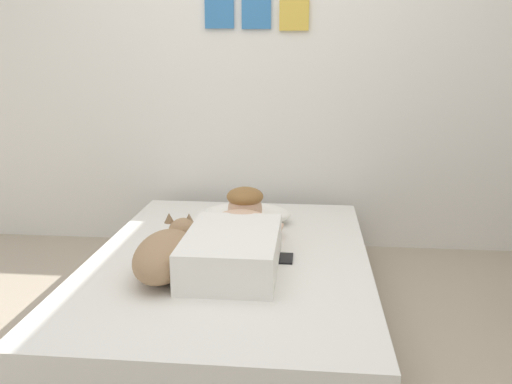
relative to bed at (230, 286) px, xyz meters
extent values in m
plane|color=tan|center=(0.02, -0.52, -0.16)|extent=(12.32, 12.32, 0.00)
cube|color=silver|center=(0.02, 1.17, 1.09)|extent=(4.16, 0.10, 2.50)
cube|color=#3372B2|center=(-0.22, 1.11, 1.39)|extent=(0.19, 0.02, 0.19)
cube|color=#3372B2|center=(0.02, 1.11, 1.39)|extent=(0.19, 0.02, 0.19)
cube|color=gold|center=(0.26, 1.11, 1.38)|extent=(0.19, 0.02, 0.19)
cube|color=#726051|center=(0.00, 0.00, -0.09)|extent=(1.41, 2.02, 0.16)
cube|color=white|center=(0.00, 0.00, 0.08)|extent=(1.36, 1.96, 0.18)
ellipsoid|color=white|center=(0.02, 0.54, 0.22)|extent=(0.52, 0.32, 0.11)
cube|color=white|center=(0.04, -0.18, 0.26)|extent=(0.42, 0.64, 0.18)
ellipsoid|color=#D8AD8E|center=(0.04, 0.16, 0.28)|extent=(0.32, 0.20, 0.16)
sphere|color=#D8AD8E|center=(0.04, 0.32, 0.32)|extent=(0.19, 0.19, 0.19)
ellipsoid|color=olive|center=(0.04, 0.32, 0.39)|extent=(0.20, 0.20, 0.10)
cylinder|color=#D8AD8E|center=(-0.06, 0.30, 0.25)|extent=(0.23, 0.07, 0.14)
cylinder|color=#D8AD8E|center=(0.14, 0.30, 0.25)|extent=(0.23, 0.07, 0.14)
ellipsoid|color=#9E7A56|center=(-0.25, -0.30, 0.27)|extent=(0.26, 0.48, 0.20)
sphere|color=#9E7A56|center=(-0.23, -0.04, 0.29)|extent=(0.15, 0.15, 0.15)
cone|color=#7E6145|center=(-0.30, -0.02, 0.36)|extent=(0.05, 0.05, 0.05)
cone|color=#7E6145|center=(-0.20, -0.02, 0.36)|extent=(0.05, 0.05, 0.05)
cylinder|color=white|center=(0.09, 0.38, 0.21)|extent=(0.09, 0.09, 0.07)
torus|color=white|center=(0.15, 0.38, 0.21)|extent=(0.05, 0.01, 0.05)
cube|color=black|center=(0.28, -0.03, 0.17)|extent=(0.07, 0.14, 0.01)
camera|label=1|loc=(0.38, -2.50, 1.14)|focal=37.89mm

